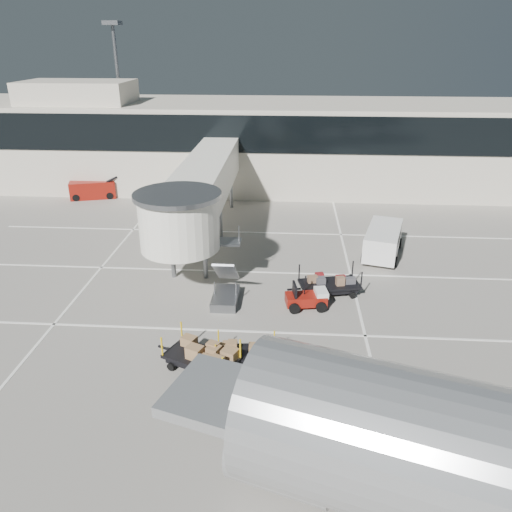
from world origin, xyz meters
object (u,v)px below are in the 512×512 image
object	(u,v)px
minivan	(383,239)
ground_worker	(270,364)
suitcase_cart	(327,285)
belt_loader	(94,189)
baggage_tug	(307,299)
box_cart_far	(202,357)
box_cart_near	(243,353)

from	to	relation	value
minivan	ground_worker	bearing A→B (deg)	-100.70
suitcase_cart	belt_loader	world-z (taller)	belt_loader
baggage_tug	box_cart_far	bearing A→B (deg)	-138.39
box_cart_near	ground_worker	world-z (taller)	ground_worker
minivan	box_cart_near	bearing A→B (deg)	-107.10
ground_worker	baggage_tug	bearing A→B (deg)	83.15
suitcase_cart	minivan	size ratio (longest dim) A/B	0.78
suitcase_cart	box_cart_near	world-z (taller)	suitcase_cart
box_cart_far	belt_loader	world-z (taller)	belt_loader
box_cart_far	minivan	xyz separation A→B (m)	(10.12, 13.68, 0.53)
box_cart_far	belt_loader	xyz separation A→B (m)	(-14.42, 25.24, 0.16)
baggage_tug	ground_worker	xyz separation A→B (m)	(-1.75, -6.64, 0.39)
ground_worker	belt_loader	bearing A→B (deg)	131.86
box_cart_near	belt_loader	bearing A→B (deg)	121.27
box_cart_near	ground_worker	xyz separation A→B (m)	(1.27, -1.33, 0.41)
box_cart_near	belt_loader	size ratio (longest dim) A/B	0.73
minivan	belt_loader	world-z (taller)	belt_loader
box_cart_far	belt_loader	bearing A→B (deg)	143.74
box_cart_near	belt_loader	distance (m)	29.45
box_cart_near	box_cart_far	distance (m)	1.89
baggage_tug	minivan	size ratio (longest dim) A/B	0.44
suitcase_cart	box_cart_near	size ratio (longest dim) A/B	1.27
baggage_tug	ground_worker	bearing A→B (deg)	-114.32
box_cart_far	baggage_tug	bearing A→B (deg)	75.17
baggage_tug	ground_worker	size ratio (longest dim) A/B	1.29
box_cart_near	belt_loader	xyz separation A→B (m)	(-16.19, 24.61, 0.28)
box_cart_near	suitcase_cart	bearing A→B (deg)	56.84
belt_loader	minivan	bearing A→B (deg)	-41.18
ground_worker	minivan	bearing A→B (deg)	71.68
suitcase_cart	minivan	xyz separation A→B (m)	(4.13, 6.04, 0.59)
box_cart_far	minivan	distance (m)	17.02
box_cart_near	box_cart_far	world-z (taller)	box_cart_far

